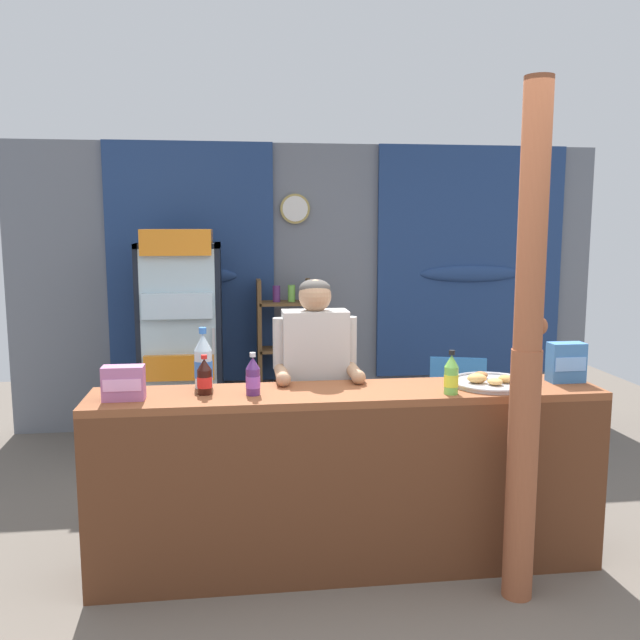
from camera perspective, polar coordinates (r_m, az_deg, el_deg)
The scene contains 15 objects.
ground_plane at distance 4.69m, azimuth 2.00°, elevation -15.18°, with size 7.88×7.88×0.00m, color #665B51.
back_wall_curtained at distance 6.18m, azimuth -0.26°, elevation 3.16°, with size 5.36×0.22×2.57m.
stall_counter at distance 3.59m, azimuth 2.69°, elevation -12.54°, with size 2.71×0.47×0.99m.
timber_post at distance 3.36m, azimuth 17.18°, elevation -3.30°, with size 0.17×0.15×2.52m.
drink_fridge at distance 5.60m, azimuth -11.73°, elevation -0.90°, with size 0.66×0.64×1.82m.
bottle_shelf_rack at distance 5.94m, azimuth -3.04°, elevation -2.88°, with size 0.48×0.28×1.38m.
plastic_lawn_chair at distance 5.36m, azimuth 11.51°, elevation -6.75°, with size 0.54×0.54×0.86m.
shopkeeper at distance 3.92m, azimuth -0.40°, elevation -4.88°, with size 0.49×0.42×1.54m.
soda_bottle_water at distance 3.64m, azimuth -9.89°, elevation -3.56°, with size 0.10×0.10×0.33m.
soda_bottle_lime_soda at distance 3.52m, azimuth 11.10°, elevation -4.65°, with size 0.07×0.07×0.23m.
soda_bottle_cola at distance 3.51m, azimuth -9.80°, elevation -4.85°, with size 0.08×0.08×0.21m.
soda_bottle_grape_soda at distance 3.46m, azimuth -5.73°, elevation -4.84°, with size 0.07×0.07×0.22m.
snack_box_wafer at distance 3.48m, azimuth -16.37°, elevation -5.16°, with size 0.20×0.10×0.17m.
snack_box_biscuit at distance 3.96m, azimuth 20.20°, elevation -3.40°, with size 0.19×0.11×0.22m.
pastry_tray at distance 3.77m, azimuth 14.31°, elevation -5.13°, with size 0.44×0.44×0.07m.
Camera 1 is at (-0.70, -3.04, 1.85)m, focal length 37.62 mm.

